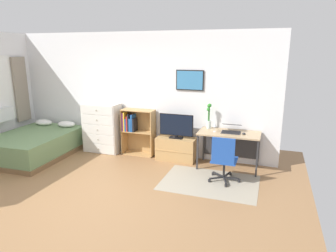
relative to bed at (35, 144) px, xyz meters
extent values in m
plane|color=#936B44|center=(2.08, -1.37, -0.26)|extent=(7.20, 7.20, 0.00)
cube|color=white|center=(2.08, 1.06, 1.09)|extent=(6.12, 0.06, 2.70)
cube|color=black|center=(3.27, 1.01, 1.44)|extent=(0.59, 0.02, 0.42)
cube|color=teal|center=(3.27, 1.00, 1.44)|extent=(0.55, 0.01, 0.38)
cube|color=gray|center=(-0.85, 0.63, 1.12)|extent=(0.05, 0.40, 1.54)
cube|color=silver|center=(-0.81, -0.07, 0.64)|extent=(0.20, 0.52, 0.30)
cube|color=#9E937F|center=(3.98, -0.12, -0.26)|extent=(1.70, 1.20, 0.01)
cube|color=brown|center=(0.00, -0.02, -0.21)|extent=(1.53, 2.05, 0.10)
cube|color=#6B8C5B|center=(0.00, -0.02, 0.04)|extent=(1.49, 2.01, 0.42)
ellipsoid|color=white|center=(-0.35, 0.72, 0.31)|extent=(0.45, 0.30, 0.14)
ellipsoid|color=white|center=(0.29, 0.74, 0.31)|extent=(0.45, 0.30, 0.14)
cube|color=white|center=(1.26, 0.79, 0.30)|extent=(0.84, 0.42, 1.14)
cube|color=silver|center=(1.26, 0.57, -0.15)|extent=(0.80, 0.01, 0.21)
sphere|color=#A59E8C|center=(1.26, 0.56, -0.15)|extent=(0.03, 0.03, 0.03)
cube|color=silver|center=(1.26, 0.57, 0.08)|extent=(0.80, 0.01, 0.21)
sphere|color=#A59E8C|center=(1.26, 0.56, 0.08)|extent=(0.03, 0.03, 0.03)
cube|color=silver|center=(1.26, 0.57, 0.30)|extent=(0.80, 0.01, 0.21)
sphere|color=#A59E8C|center=(1.26, 0.56, 0.30)|extent=(0.03, 0.03, 0.03)
cube|color=silver|center=(1.26, 0.57, 0.53)|extent=(0.80, 0.01, 0.21)
sphere|color=#A59E8C|center=(1.26, 0.56, 0.53)|extent=(0.03, 0.03, 0.03)
cube|color=silver|center=(1.26, 0.57, 0.75)|extent=(0.80, 0.01, 0.21)
sphere|color=#A59E8C|center=(1.26, 0.56, 0.75)|extent=(0.03, 0.03, 0.03)
cube|color=tan|center=(1.78, 0.85, 0.25)|extent=(0.02, 0.30, 1.03)
cube|color=tan|center=(2.50, 0.85, 0.25)|extent=(0.02, 0.30, 1.03)
cube|color=tan|center=(2.14, 0.85, -0.26)|extent=(0.74, 0.30, 0.02)
cube|color=tan|center=(2.14, 0.85, 0.27)|extent=(0.70, 0.30, 0.02)
cube|color=tan|center=(2.14, 0.85, 0.76)|extent=(0.70, 0.30, 0.02)
cube|color=tan|center=(2.14, 1.00, 0.25)|extent=(0.74, 0.01, 1.03)
cube|color=#8C388C|center=(1.82, 0.83, 0.49)|extent=(0.03, 0.23, 0.41)
cube|color=gold|center=(1.85, 0.80, 0.49)|extent=(0.03, 0.17, 0.42)
cube|color=#1E519E|center=(1.89, 0.82, 0.42)|extent=(0.03, 0.21, 0.28)
cube|color=red|center=(1.92, 0.83, 0.45)|extent=(0.02, 0.23, 0.34)
cube|color=black|center=(1.95, 0.81, 0.47)|extent=(0.03, 0.19, 0.39)
cube|color=#1E519E|center=(1.99, 0.81, 0.43)|extent=(0.04, 0.19, 0.29)
cube|color=#1E519E|center=(2.03, 0.82, 0.47)|extent=(0.04, 0.22, 0.38)
cube|color=black|center=(2.08, 0.82, 0.43)|extent=(0.03, 0.22, 0.30)
cube|color=tan|center=(3.06, 0.80, -0.02)|extent=(0.84, 0.40, 0.49)
cube|color=tan|center=(3.06, 0.60, -0.02)|extent=(0.84, 0.01, 0.02)
cube|color=black|center=(3.06, 0.78, 0.24)|extent=(0.28, 0.16, 0.02)
cube|color=black|center=(3.06, 0.78, 0.27)|extent=(0.06, 0.04, 0.05)
cube|color=black|center=(3.06, 0.78, 0.51)|extent=(0.73, 0.02, 0.46)
cube|color=black|center=(3.06, 0.77, 0.51)|extent=(0.70, 0.01, 0.43)
cube|color=tan|center=(4.18, 0.69, 0.46)|extent=(1.19, 0.62, 0.03)
cube|color=#2D2D30|center=(3.61, 0.41, 0.09)|extent=(0.03, 0.03, 0.71)
cube|color=#2D2D30|center=(4.74, 0.41, 0.09)|extent=(0.03, 0.03, 0.71)
cube|color=#2D2D30|center=(3.61, 0.97, 0.09)|extent=(0.03, 0.03, 0.71)
cube|color=#2D2D30|center=(4.74, 0.97, 0.09)|extent=(0.03, 0.03, 0.71)
cube|color=#2D2D30|center=(4.18, 0.99, 0.13)|extent=(1.13, 0.02, 0.50)
cylinder|color=#232326|center=(4.48, 0.06, -0.24)|extent=(0.05, 0.05, 0.05)
cube|color=#232326|center=(4.34, 0.06, -0.20)|extent=(0.28, 0.03, 0.02)
cylinder|color=#232326|center=(4.28, 0.33, -0.24)|extent=(0.05, 0.05, 0.05)
cube|color=#232326|center=(4.24, 0.19, -0.20)|extent=(0.12, 0.28, 0.02)
cylinder|color=#232326|center=(3.97, 0.23, -0.24)|extent=(0.05, 0.05, 0.05)
cube|color=#232326|center=(4.08, 0.14, -0.20)|extent=(0.24, 0.19, 0.02)
cylinder|color=#232326|center=(3.97, -0.10, -0.24)|extent=(0.05, 0.05, 0.05)
cube|color=#232326|center=(4.08, -0.02, -0.20)|extent=(0.24, 0.19, 0.02)
cylinder|color=#232326|center=(4.28, -0.21, -0.24)|extent=(0.05, 0.05, 0.05)
cube|color=#232326|center=(4.24, -0.07, -0.20)|extent=(0.11, 0.28, 0.02)
cylinder|color=#232326|center=(4.20, 0.06, -0.03)|extent=(0.04, 0.04, 0.30)
cube|color=#1E479E|center=(4.20, 0.06, 0.13)|extent=(0.44, 0.44, 0.03)
cube|color=#1E479E|center=(4.20, -0.14, 0.37)|extent=(0.40, 0.04, 0.45)
cube|color=#333338|center=(4.21, 0.69, 0.48)|extent=(0.37, 0.26, 0.01)
cube|color=black|center=(4.21, 0.68, 0.49)|extent=(0.35, 0.23, 0.00)
cube|color=#333338|center=(4.20, 0.84, 0.60)|extent=(0.37, 0.24, 0.07)
cube|color=black|center=(4.20, 0.84, 0.60)|extent=(0.35, 0.22, 0.06)
ellipsoid|color=#262628|center=(4.46, 0.65, 0.49)|extent=(0.06, 0.10, 0.03)
cylinder|color=silver|center=(3.73, 0.88, 0.56)|extent=(0.09, 0.09, 0.16)
cylinder|color=#3D8438|center=(3.74, 0.88, 0.74)|extent=(0.01, 0.01, 0.43)
sphere|color=#308B2C|center=(3.74, 0.88, 0.96)|extent=(0.07, 0.07, 0.07)
cylinder|color=#3D8438|center=(3.73, 0.90, 0.74)|extent=(0.01, 0.01, 0.43)
sphere|color=#308B2C|center=(3.73, 0.90, 0.95)|extent=(0.07, 0.07, 0.07)
cylinder|color=#3D8438|center=(3.72, 0.89, 0.73)|extent=(0.01, 0.01, 0.42)
sphere|color=#308B2C|center=(3.72, 0.89, 0.94)|extent=(0.07, 0.07, 0.07)
cylinder|color=#3D8438|center=(3.71, 0.87, 0.70)|extent=(0.01, 0.01, 0.35)
sphere|color=#308B2C|center=(3.71, 0.87, 0.87)|extent=(0.07, 0.07, 0.07)
cylinder|color=#3D8438|center=(3.73, 0.87, 0.74)|extent=(0.01, 0.01, 0.43)
sphere|color=#308B2C|center=(3.73, 0.87, 0.96)|extent=(0.07, 0.07, 0.07)
cylinder|color=silver|center=(3.89, 0.65, 0.48)|extent=(0.06, 0.06, 0.01)
cylinder|color=silver|center=(3.89, 0.65, 0.53)|extent=(0.01, 0.01, 0.10)
cone|color=silver|center=(3.89, 0.65, 0.62)|extent=(0.07, 0.07, 0.07)
camera|label=1|loc=(4.93, -5.10, 2.06)|focal=32.34mm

